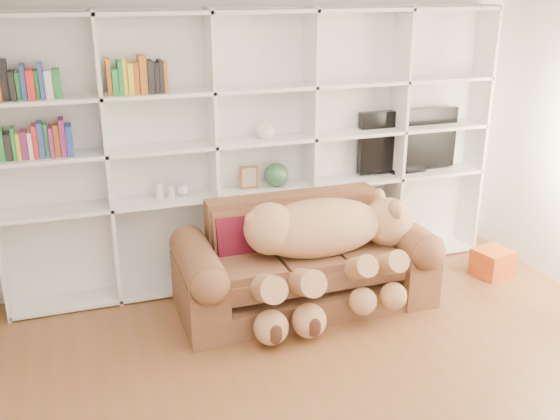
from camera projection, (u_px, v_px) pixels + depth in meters
name	position (u px, v px, depth m)	size (l,w,h in m)	color
wall_back	(256.00, 130.00, 5.56)	(5.00, 0.02, 2.70)	white
bookshelf	(234.00, 140.00, 5.38)	(4.43, 0.35, 2.40)	white
sofa	(304.00, 267.00, 5.25)	(2.11, 0.91, 0.89)	brown
teddy_bear	(324.00, 242.00, 5.02)	(1.61, 0.87, 0.94)	tan
throw_pillow	(237.00, 237.00, 5.12)	(0.34, 0.11, 0.34)	maroon
gift_box	(492.00, 262.00, 5.82)	(0.31, 0.29, 0.25)	#BB4E19
tv	(408.00, 141.00, 5.95)	(1.02, 0.18, 0.60)	black
picture_frame	(249.00, 177.00, 5.48)	(0.16, 0.03, 0.20)	brown
green_vase	(276.00, 175.00, 5.56)	(0.21, 0.21, 0.21)	#2C5637
figurine_tall	(159.00, 191.00, 5.25)	(0.07, 0.07, 0.14)	beige
figurine_short	(171.00, 191.00, 5.29)	(0.06, 0.06, 0.11)	beige
snow_globe	(183.00, 190.00, 5.32)	(0.10, 0.10, 0.10)	white
shelf_vase	(265.00, 128.00, 5.38)	(0.17, 0.17, 0.18)	silver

